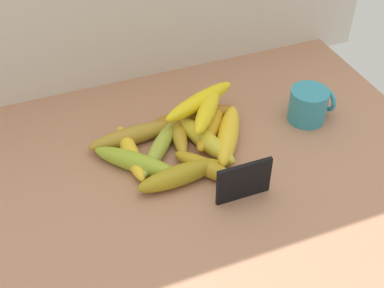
{
  "coord_description": "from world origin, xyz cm",
  "views": [
    {
      "loc": [
        -24.47,
        -67.16,
        75.29
      ],
      "look_at": [
        3.33,
        4.1,
        8.0
      ],
      "focal_mm": 47.74,
      "sensor_mm": 36.0,
      "label": 1
    }
  ],
  "objects_px": {
    "banana_4": "(136,162)",
    "banana_12": "(200,101)",
    "banana_6": "(195,116)",
    "banana_11": "(207,111)",
    "banana_5": "(160,146)",
    "chalkboard_sign": "(244,182)",
    "banana_9": "(131,153)",
    "banana_3": "(228,135)",
    "banana_7": "(210,128)",
    "banana_8": "(179,175)",
    "coffee_mug": "(309,105)",
    "banana_2": "(206,168)",
    "banana_10": "(203,138)",
    "banana_0": "(178,132)",
    "banana_1": "(131,136)"
  },
  "relations": [
    {
      "from": "banana_5",
      "to": "banana_9",
      "type": "xyz_separation_m",
      "value": [
        -0.06,
        0.0,
        0.0
      ]
    },
    {
      "from": "chalkboard_sign",
      "to": "banana_0",
      "type": "relative_size",
      "value": 0.7
    },
    {
      "from": "banana_3",
      "to": "banana_4",
      "type": "distance_m",
      "value": 0.21
    },
    {
      "from": "banana_2",
      "to": "coffee_mug",
      "type": "bearing_deg",
      "value": 16.34
    },
    {
      "from": "banana_1",
      "to": "banana_12",
      "type": "height_order",
      "value": "banana_12"
    },
    {
      "from": "banana_2",
      "to": "banana_11",
      "type": "xyz_separation_m",
      "value": [
        0.05,
        0.12,
        0.04
      ]
    },
    {
      "from": "banana_8",
      "to": "banana_2",
      "type": "bearing_deg",
      "value": 4.67
    },
    {
      "from": "coffee_mug",
      "to": "banana_9",
      "type": "height_order",
      "value": "coffee_mug"
    },
    {
      "from": "banana_11",
      "to": "coffee_mug",
      "type": "bearing_deg",
      "value": -9.66
    },
    {
      "from": "banana_5",
      "to": "banana_8",
      "type": "distance_m",
      "value": 0.1
    },
    {
      "from": "banana_3",
      "to": "banana_12",
      "type": "height_order",
      "value": "banana_12"
    },
    {
      "from": "chalkboard_sign",
      "to": "banana_1",
      "type": "xyz_separation_m",
      "value": [
        -0.15,
        0.23,
        -0.02
      ]
    },
    {
      "from": "banana_3",
      "to": "banana_12",
      "type": "distance_m",
      "value": 0.1
    },
    {
      "from": "banana_6",
      "to": "banana_7",
      "type": "relative_size",
      "value": 1.21
    },
    {
      "from": "coffee_mug",
      "to": "banana_12",
      "type": "distance_m",
      "value": 0.25
    },
    {
      "from": "coffee_mug",
      "to": "banana_10",
      "type": "height_order",
      "value": "coffee_mug"
    },
    {
      "from": "banana_0",
      "to": "banana_1",
      "type": "bearing_deg",
      "value": 169.56
    },
    {
      "from": "banana_2",
      "to": "banana_4",
      "type": "xyz_separation_m",
      "value": [
        -0.13,
        0.06,
        0.0
      ]
    },
    {
      "from": "banana_1",
      "to": "banana_6",
      "type": "distance_m",
      "value": 0.15
    },
    {
      "from": "banana_0",
      "to": "banana_4",
      "type": "xyz_separation_m",
      "value": [
        -0.11,
        -0.06,
        0.0
      ]
    },
    {
      "from": "banana_4",
      "to": "banana_12",
      "type": "height_order",
      "value": "banana_12"
    },
    {
      "from": "banana_2",
      "to": "banana_7",
      "type": "bearing_deg",
      "value": 63.27
    },
    {
      "from": "banana_2",
      "to": "banana_6",
      "type": "bearing_deg",
      "value": 76.36
    },
    {
      "from": "banana_3",
      "to": "coffee_mug",
      "type": "bearing_deg",
      "value": 3.13
    },
    {
      "from": "banana_4",
      "to": "banana_11",
      "type": "distance_m",
      "value": 0.19
    },
    {
      "from": "banana_1",
      "to": "banana_7",
      "type": "relative_size",
      "value": 1.21
    },
    {
      "from": "banana_1",
      "to": "chalkboard_sign",
      "type": "bearing_deg",
      "value": -55.74
    },
    {
      "from": "banana_3",
      "to": "banana_4",
      "type": "bearing_deg",
      "value": -177.63
    },
    {
      "from": "banana_3",
      "to": "banana_7",
      "type": "distance_m",
      "value": 0.05
    },
    {
      "from": "chalkboard_sign",
      "to": "banana_1",
      "type": "height_order",
      "value": "chalkboard_sign"
    },
    {
      "from": "banana_10",
      "to": "banana_11",
      "type": "bearing_deg",
      "value": 57.3
    },
    {
      "from": "coffee_mug",
      "to": "banana_10",
      "type": "relative_size",
      "value": 0.5
    },
    {
      "from": "chalkboard_sign",
      "to": "banana_9",
      "type": "distance_m",
      "value": 0.25
    },
    {
      "from": "banana_0",
      "to": "banana_12",
      "type": "distance_m",
      "value": 0.08
    },
    {
      "from": "chalkboard_sign",
      "to": "banana_4",
      "type": "height_order",
      "value": "chalkboard_sign"
    },
    {
      "from": "coffee_mug",
      "to": "banana_3",
      "type": "bearing_deg",
      "value": -176.87
    },
    {
      "from": "banana_5",
      "to": "banana_9",
      "type": "relative_size",
      "value": 1.12
    },
    {
      "from": "banana_6",
      "to": "banana_12",
      "type": "bearing_deg",
      "value": 2.84
    },
    {
      "from": "banana_4",
      "to": "banana_10",
      "type": "bearing_deg",
      "value": 7.3
    },
    {
      "from": "banana_2",
      "to": "banana_9",
      "type": "bearing_deg",
      "value": 142.45
    },
    {
      "from": "banana_2",
      "to": "banana_4",
      "type": "bearing_deg",
      "value": 153.48
    },
    {
      "from": "banana_6",
      "to": "banana_5",
      "type": "bearing_deg",
      "value": -148.32
    },
    {
      "from": "banana_0",
      "to": "banana_4",
      "type": "bearing_deg",
      "value": -150.9
    },
    {
      "from": "chalkboard_sign",
      "to": "banana_12",
      "type": "xyz_separation_m",
      "value": [
        0.01,
        0.24,
        0.02
      ]
    },
    {
      "from": "chalkboard_sign",
      "to": "banana_1",
      "type": "bearing_deg",
      "value": 124.26
    },
    {
      "from": "banana_6",
      "to": "banana_11",
      "type": "height_order",
      "value": "banana_11"
    },
    {
      "from": "chalkboard_sign",
      "to": "banana_9",
      "type": "bearing_deg",
      "value": 133.23
    },
    {
      "from": "coffee_mug",
      "to": "banana_3",
      "type": "relative_size",
      "value": 0.51
    },
    {
      "from": "banana_0",
      "to": "banana_2",
      "type": "xyz_separation_m",
      "value": [
        0.01,
        -0.13,
        0.0
      ]
    },
    {
      "from": "banana_7",
      "to": "banana_8",
      "type": "xyz_separation_m",
      "value": [
        -0.11,
        -0.11,
        0.0
      ]
    }
  ]
}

